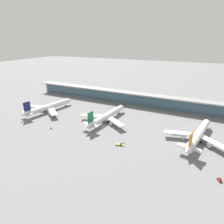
{
  "coord_description": "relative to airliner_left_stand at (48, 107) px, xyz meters",
  "views": [
    {
      "loc": [
        73.03,
        -134.9,
        75.24
      ],
      "look_at": [
        0.0,
        17.75,
        8.13
      ],
      "focal_mm": 29.23,
      "sensor_mm": 36.0,
      "label": 1
    }
  ],
  "objects": [
    {
      "name": "terminal_building",
      "position": [
        73.64,
        66.03,
        2.29
      ],
      "size": [
        279.86,
        12.8,
        15.2
      ],
      "color": "beige",
      "rests_on": "ground"
    },
    {
      "name": "safety_cone_alpha",
      "position": [
        -18.69,
        -22.32,
        -5.25
      ],
      "size": [
        0.62,
        0.62,
        0.7
      ],
      "color": "orange",
      "rests_on": "ground"
    },
    {
      "name": "safety_cone_bravo",
      "position": [
        6.38,
        -21.95,
        -5.25
      ],
      "size": [
        0.62,
        0.62,
        0.7
      ],
      "color": "orange",
      "rests_on": "ground"
    },
    {
      "name": "airliner_right_stand",
      "position": [
        153.25,
        2.42,
        0.0
      ],
      "size": [
        50.02,
        65.96,
        17.69
      ],
      "color": "white",
      "rests_on": "ground"
    },
    {
      "name": "service_truck_on_taxiway_yellow",
      "position": [
        15.18,
        -11.01,
        -4.7
      ],
      "size": [
        2.66,
        3.29,
        2.05
      ],
      "color": "yellow",
      "rests_on": "ground"
    },
    {
      "name": "service_truck_under_wing_red",
      "position": [
        166.68,
        -40.4,
        -4.7
      ],
      "size": [
        2.8,
        3.32,
        2.05
      ],
      "color": "#B21E1E",
      "rests_on": "ground"
    },
    {
      "name": "service_truck_by_tail_white",
      "position": [
        31.92,
        -30.76,
        -4.7
      ],
      "size": [
        3.11,
        3.3,
        2.05
      ],
      "color": "silver",
      "rests_on": "ground"
    },
    {
      "name": "service_truck_mid_apron_grey",
      "position": [
        135.47,
        5.84,
        -4.76
      ],
      "size": [
        6.81,
        3.81,
        2.7
      ],
      "color": "gray",
      "rests_on": "ground"
    },
    {
      "name": "service_truck_at_far_stand_blue",
      "position": [
        -19.98,
        -4.58,
        -4.7
      ],
      "size": [
        3.06,
        3.32,
        2.05
      ],
      "color": "#234C9E",
      "rests_on": "ground"
    },
    {
      "name": "airliner_centre_stand",
      "position": [
        70.48,
        4.66,
        0.0
      ],
      "size": [
        50.68,
        66.4,
        17.69
      ],
      "color": "white",
      "rests_on": "ground"
    },
    {
      "name": "service_truck_near_nose_yellow",
      "position": [
        99.58,
        -30.39,
        -4.76
      ],
      "size": [
        6.92,
        3.03,
        2.7
      ],
      "color": "yellow",
      "rests_on": "ground"
    },
    {
      "name": "ground_plane",
      "position": [
        73.64,
        -6.44,
        -5.57
      ],
      "size": [
        1200.0,
        1200.0,
        0.0
      ],
      "primitive_type": "plane",
      "color": "slate"
    },
    {
      "name": "airliner_left_stand",
      "position": [
        0.0,
        0.0,
        0.0
      ],
      "size": [
        50.15,
        66.06,
        17.69
      ],
      "color": "white",
      "rests_on": "ground"
    }
  ]
}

